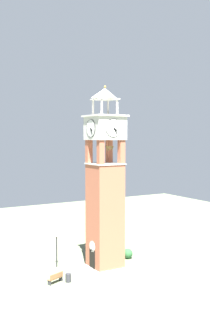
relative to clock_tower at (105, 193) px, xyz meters
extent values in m
plane|color=#5B664C|center=(0.00, 0.00, -7.77)|extent=(80.00, 80.00, 0.00)
cube|color=#AD5B42|center=(0.00, 0.00, -2.42)|extent=(2.92, 2.92, 10.69)
cube|color=beige|center=(0.00, 0.00, -7.59)|extent=(3.12, 3.12, 0.35)
cube|color=black|center=(0.00, -1.48, -6.62)|extent=(1.10, 0.04, 2.20)
cylinder|color=beige|center=(0.00, -1.48, -5.22)|extent=(1.10, 0.04, 1.10)
cube|color=#AD5B42|center=(-1.18, -1.18, 4.15)|extent=(0.56, 0.56, 2.44)
cube|color=#AD5B42|center=(1.18, -1.18, 4.15)|extent=(0.56, 0.56, 2.44)
cube|color=#AD5B42|center=(-1.18, 1.18, 4.15)|extent=(0.56, 0.56, 2.44)
cube|color=#AD5B42|center=(1.18, 1.18, 4.15)|extent=(0.56, 0.56, 2.44)
cube|color=beige|center=(0.00, 0.00, 2.99)|extent=(3.08, 3.08, 0.12)
cone|color=brown|center=(0.65, -0.10, 4.51)|extent=(0.54, 0.54, 0.52)
cone|color=brown|center=(0.34, 0.56, 4.51)|extent=(0.47, 0.47, 0.46)
cone|color=brown|center=(-0.29, 0.59, 4.51)|extent=(0.55, 0.55, 0.52)
cone|color=brown|center=(-0.65, -0.06, 4.51)|extent=(0.59, 0.59, 0.49)
cone|color=brown|center=(-0.22, -0.62, 4.51)|extent=(0.50, 0.50, 0.44)
cone|color=brown|center=(0.39, -0.53, 4.51)|extent=(0.39, 0.39, 0.36)
cube|color=beige|center=(0.00, 0.00, 6.50)|extent=(3.16, 3.16, 2.28)
cylinder|color=white|center=(0.00, -1.60, 6.50)|extent=(1.73, 0.05, 1.73)
torus|color=black|center=(0.00, -1.60, 6.50)|extent=(1.76, 0.06, 1.76)
cube|color=black|center=(0.18, -1.66, 6.39)|extent=(0.42, 0.03, 0.30)
cube|color=black|center=(0.20, -1.66, 6.22)|extent=(0.45, 0.03, 0.60)
cylinder|color=white|center=(0.00, 1.60, 6.50)|extent=(1.73, 0.05, 1.73)
torus|color=black|center=(0.00, 1.60, 6.50)|extent=(1.76, 0.06, 1.76)
cube|color=black|center=(0.18, 1.66, 6.39)|extent=(0.42, 0.03, 0.30)
cube|color=black|center=(0.20, 1.66, 6.22)|extent=(0.45, 0.03, 0.60)
cylinder|color=white|center=(-1.60, 0.00, 6.50)|extent=(0.05, 1.73, 1.73)
torus|color=black|center=(-1.60, 0.00, 6.50)|extent=(0.06, 1.76, 1.76)
cube|color=black|center=(-1.66, 0.19, 6.39)|extent=(0.03, 0.42, 0.30)
cube|color=black|center=(-1.66, 0.20, 6.22)|extent=(0.03, 0.45, 0.60)
cylinder|color=white|center=(1.60, 0.00, 6.50)|extent=(0.05, 1.73, 1.73)
torus|color=black|center=(1.60, 0.00, 6.50)|extent=(0.06, 1.76, 1.76)
cube|color=black|center=(1.66, 0.19, 6.39)|extent=(0.03, 0.42, 0.30)
cube|color=black|center=(1.66, 0.20, 6.22)|extent=(0.03, 0.45, 0.60)
cube|color=beige|center=(0.00, 0.00, 7.72)|extent=(3.52, 3.52, 0.16)
cylinder|color=beige|center=(-0.87, -0.87, 8.55)|extent=(0.22, 0.22, 1.51)
cylinder|color=beige|center=(0.87, -0.87, 8.55)|extent=(0.22, 0.22, 1.51)
cylinder|color=beige|center=(-0.87, 0.87, 8.55)|extent=(0.22, 0.22, 1.51)
cylinder|color=beige|center=(0.87, 0.87, 8.55)|extent=(0.22, 0.22, 1.51)
cube|color=beige|center=(0.00, 0.00, 9.37)|extent=(2.18, 2.18, 0.12)
pyramid|color=beige|center=(0.00, 0.00, 9.94)|extent=(2.18, 2.18, 1.02)
sphere|color=#B79338|center=(0.00, 0.00, 10.57)|extent=(0.24, 0.24, 0.24)
cube|color=brown|center=(1.00, -5.91, -7.32)|extent=(0.98, 1.65, 0.06)
cube|color=brown|center=(1.17, -5.84, -7.04)|extent=(0.62, 1.51, 0.44)
cube|color=#2D2D33|center=(1.25, -6.58, -7.56)|extent=(0.40, 0.22, 0.42)
cube|color=#2D2D33|center=(0.74, -5.23, -7.56)|extent=(0.40, 0.22, 0.42)
cylinder|color=black|center=(-3.13, -3.96, -6.20)|extent=(0.12, 0.12, 3.13)
sphere|color=silver|center=(-3.13, -3.96, -4.46)|extent=(0.36, 0.36, 0.36)
cylinder|color=#2D2D33|center=(1.39, -4.76, -7.37)|extent=(0.52, 0.52, 0.80)
ellipsoid|color=#28562D|center=(-1.80, 3.98, -7.22)|extent=(1.06, 1.06, 1.09)
camera|label=1|loc=(33.98, -19.89, 5.60)|focal=42.35mm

